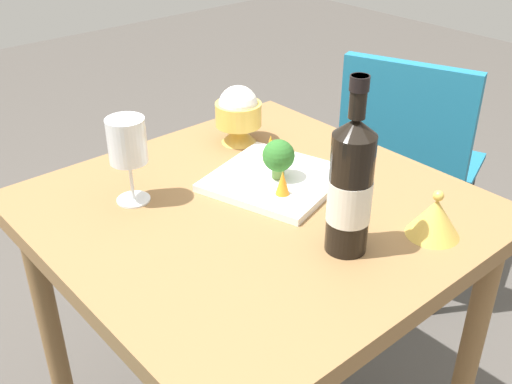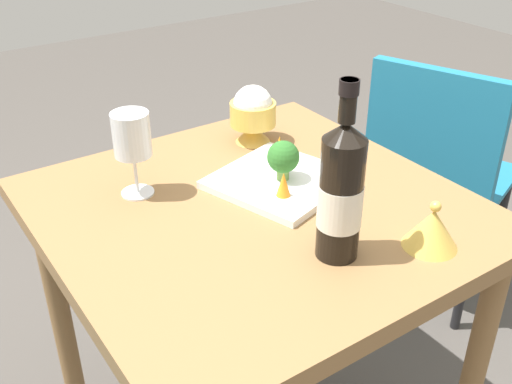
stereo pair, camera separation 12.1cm
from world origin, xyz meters
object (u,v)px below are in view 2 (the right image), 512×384
(broccoli_floret, at_px, (283,158))
(wine_bottle, at_px, (341,192))
(chair_near_window, at_px, (436,163))
(rice_bowl, at_px, (253,113))
(carrot_garnish_left, at_px, (284,184))
(rice_bowl_lid, at_px, (432,228))
(wine_glass, at_px, (132,137))
(serving_plate, at_px, (280,181))
(carrot_garnish_right, at_px, (279,149))

(broccoli_floret, bearing_deg, wine_bottle, 164.71)
(chair_near_window, height_order, rice_bowl, rice_bowl)
(wine_bottle, xyz_separation_m, carrot_garnish_left, (0.20, -0.03, -0.09))
(chair_near_window, height_order, broccoli_floret, broccoli_floret)
(rice_bowl, height_order, rice_bowl_lid, rice_bowl)
(wine_glass, bearing_deg, chair_near_window, -88.28)
(wine_bottle, xyz_separation_m, wine_glass, (0.39, 0.20, 0.00))
(chair_near_window, xyz_separation_m, rice_bowl, (0.04, 0.65, 0.30))
(broccoli_floret, bearing_deg, carrot_garnish_left, 144.39)
(rice_bowl, distance_m, serving_plate, 0.23)
(rice_bowl, xyz_separation_m, carrot_garnish_left, (-0.27, 0.11, -0.03))
(rice_bowl, distance_m, carrot_garnish_right, 0.15)
(carrot_garnish_right, bearing_deg, rice_bowl, -10.46)
(serving_plate, bearing_deg, carrot_garnish_left, 148.39)
(serving_plate, bearing_deg, chair_near_window, -77.25)
(broccoli_floret, height_order, carrot_garnish_left, broccoli_floret)
(chair_near_window, xyz_separation_m, serving_plate, (-0.16, 0.72, 0.24))
(chair_near_window, bearing_deg, rice_bowl, -113.97)
(serving_plate, distance_m, broccoli_floret, 0.06)
(wine_bottle, relative_size, serving_plate, 1.04)
(carrot_garnish_right, bearing_deg, rice_bowl_lid, -174.12)
(wine_bottle, relative_size, carrot_garnish_right, 5.49)
(wine_glass, distance_m, rice_bowl, 0.35)
(chair_near_window, relative_size, rice_bowl, 6.00)
(wine_bottle, relative_size, rice_bowl_lid, 3.22)
(broccoli_floret, bearing_deg, rice_bowl, -18.10)
(serving_plate, bearing_deg, wine_glass, 63.36)
(rice_bowl, distance_m, rice_bowl_lid, 0.55)
(chair_near_window, relative_size, broccoli_floret, 9.91)
(wine_glass, distance_m, serving_plate, 0.32)
(rice_bowl, bearing_deg, serving_plate, 161.08)
(wine_glass, relative_size, carrot_garnish_left, 3.49)
(carrot_garnish_left, bearing_deg, wine_glass, 48.79)
(rice_bowl, bearing_deg, wine_bottle, 163.40)
(wine_bottle, height_order, carrot_garnish_right, wine_bottle)
(chair_near_window, bearing_deg, carrot_garnish_left, -93.35)
(serving_plate, distance_m, carrot_garnish_left, 0.08)
(rice_bowl_lid, distance_m, broccoli_floret, 0.34)
(broccoli_floret, bearing_deg, wine_glass, 62.01)
(wine_glass, relative_size, rice_bowl, 1.26)
(serving_plate, relative_size, broccoli_floret, 3.63)
(chair_near_window, xyz_separation_m, wine_glass, (-0.03, 0.99, 0.36))
(rice_bowl_lid, xyz_separation_m, serving_plate, (0.34, 0.09, -0.03))
(wine_glass, xyz_separation_m, carrot_garnish_right, (-0.07, -0.31, -0.08))
(wine_bottle, bearing_deg, wine_glass, 26.73)
(rice_bowl_lid, height_order, carrot_garnish_right, rice_bowl_lid)
(wine_bottle, relative_size, broccoli_floret, 3.76)
(chair_near_window, relative_size, serving_plate, 2.73)
(rice_bowl_lid, relative_size, carrot_garnish_left, 1.95)
(chair_near_window, height_order, carrot_garnish_left, chair_near_window)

